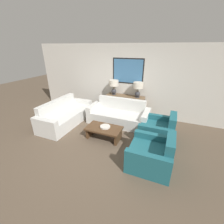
# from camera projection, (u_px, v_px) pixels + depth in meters

# --- Properties ---
(ground_plane) EXTENTS (20.00, 20.00, 0.00)m
(ground_plane) POSITION_uv_depth(u_px,v_px,m) (101.00, 145.00, 4.21)
(ground_plane) COLOR brown
(back_wall) EXTENTS (8.00, 0.12, 2.65)m
(back_wall) POSITION_uv_depth(u_px,v_px,m) (128.00, 81.00, 5.73)
(back_wall) COLOR beige
(back_wall) RESTS_ON ground_plane
(console_table) EXTENTS (1.46, 0.39, 0.81)m
(console_table) POSITION_uv_depth(u_px,v_px,m) (125.00, 106.00, 5.87)
(console_table) COLOR brown
(console_table) RESTS_ON ground_plane
(table_lamp_left) EXTENTS (0.36, 0.36, 0.56)m
(table_lamp_left) POSITION_uv_depth(u_px,v_px,m) (114.00, 85.00, 5.72)
(table_lamp_left) COLOR #333338
(table_lamp_left) RESTS_ON console_table
(table_lamp_right) EXTENTS (0.36, 0.36, 0.56)m
(table_lamp_right) POSITION_uv_depth(u_px,v_px,m) (138.00, 87.00, 5.39)
(table_lamp_right) COLOR #333338
(table_lamp_right) RESTS_ON console_table
(couch_by_back_wall) EXTENTS (2.11, 0.89, 0.84)m
(couch_by_back_wall) POSITION_uv_depth(u_px,v_px,m) (119.00, 115.00, 5.34)
(couch_by_back_wall) COLOR silver
(couch_by_back_wall) RESTS_ON ground_plane
(couch_by_side) EXTENTS (0.89, 2.11, 0.84)m
(couch_by_side) POSITION_uv_depth(u_px,v_px,m) (65.00, 116.00, 5.32)
(couch_by_side) COLOR silver
(couch_by_side) RESTS_ON ground_plane
(coffee_table) EXTENTS (1.04, 0.59, 0.36)m
(coffee_table) POSITION_uv_depth(u_px,v_px,m) (104.00, 130.00, 4.42)
(coffee_table) COLOR #4C331E
(coffee_table) RESTS_ON ground_plane
(decorative_bowl) EXTENTS (0.30, 0.30, 0.04)m
(decorative_bowl) POSITION_uv_depth(u_px,v_px,m) (105.00, 127.00, 4.39)
(decorative_bowl) COLOR beige
(decorative_bowl) RESTS_ON coffee_table
(armchair_near_back_wall) EXTENTS (0.95, 0.96, 0.83)m
(armchair_near_back_wall) POSITION_uv_depth(u_px,v_px,m) (158.00, 130.00, 4.39)
(armchair_near_back_wall) COLOR #1E5B66
(armchair_near_back_wall) RESTS_ON ground_plane
(armchair_near_camera) EXTENTS (0.95, 0.96, 0.83)m
(armchair_near_camera) POSITION_uv_depth(u_px,v_px,m) (152.00, 155.00, 3.40)
(armchair_near_camera) COLOR #1E5B66
(armchair_near_camera) RESTS_ON ground_plane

